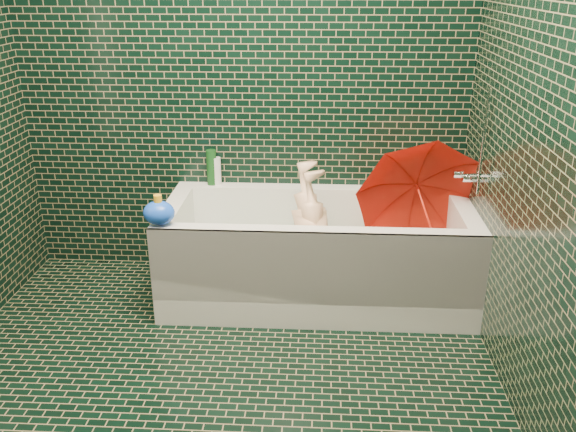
# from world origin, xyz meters

# --- Properties ---
(floor) EXTENTS (2.80, 2.80, 0.00)m
(floor) POSITION_xyz_m (0.00, 0.00, 0.00)
(floor) COLOR black
(floor) RESTS_ON ground
(wall_back) EXTENTS (2.80, 0.00, 2.80)m
(wall_back) POSITION_xyz_m (0.00, 1.40, 1.25)
(wall_back) COLOR black
(wall_back) RESTS_ON floor
(wall_right) EXTENTS (0.00, 2.80, 2.80)m
(wall_right) POSITION_xyz_m (1.30, 0.00, 1.25)
(wall_right) COLOR black
(wall_right) RESTS_ON floor
(bathtub) EXTENTS (1.70, 0.75, 0.55)m
(bathtub) POSITION_xyz_m (0.45, 1.01, 0.21)
(bathtub) COLOR white
(bathtub) RESTS_ON floor
(bath_mat) EXTENTS (1.35, 0.47, 0.01)m
(bath_mat) POSITION_xyz_m (0.45, 1.02, 0.16)
(bath_mat) COLOR green
(bath_mat) RESTS_ON bathtub
(water) EXTENTS (1.48, 0.53, 0.00)m
(water) POSITION_xyz_m (0.45, 1.02, 0.30)
(water) COLOR silver
(water) RESTS_ON bathtub
(faucet) EXTENTS (0.18, 0.19, 0.55)m
(faucet) POSITION_xyz_m (1.26, 1.02, 0.77)
(faucet) COLOR silver
(faucet) RESTS_ON wall_right
(child) EXTENTS (1.02, 0.51, 0.33)m
(child) POSITION_xyz_m (0.45, 0.98, 0.31)
(child) COLOR beige
(child) RESTS_ON bathtub
(umbrella) EXTENTS (0.86, 0.81, 0.90)m
(umbrella) POSITION_xyz_m (1.03, 1.00, 0.55)
(umbrella) COLOR red
(umbrella) RESTS_ON bathtub
(soap_bottle_a) EXTENTS (0.12, 0.12, 0.26)m
(soap_bottle_a) POSITION_xyz_m (1.16, 1.31, 0.55)
(soap_bottle_a) COLOR white
(soap_bottle_a) RESTS_ON bathtub
(soap_bottle_b) EXTENTS (0.12, 0.12, 0.21)m
(soap_bottle_b) POSITION_xyz_m (1.18, 1.34, 0.55)
(soap_bottle_b) COLOR #571F75
(soap_bottle_b) RESTS_ON bathtub
(soap_bottle_c) EXTENTS (0.17, 0.17, 0.17)m
(soap_bottle_c) POSITION_xyz_m (1.17, 1.33, 0.55)
(soap_bottle_c) COLOR #134217
(soap_bottle_c) RESTS_ON bathtub
(bottle_right_tall) EXTENTS (0.07, 0.07, 0.20)m
(bottle_right_tall) POSITION_xyz_m (1.15, 1.33, 0.65)
(bottle_right_tall) COLOR #134217
(bottle_right_tall) RESTS_ON bathtub
(bottle_right_pump) EXTENTS (0.06, 0.06, 0.18)m
(bottle_right_pump) POSITION_xyz_m (1.15, 1.32, 0.64)
(bottle_right_pump) COLOR silver
(bottle_right_pump) RESTS_ON bathtub
(bottle_left_tall) EXTENTS (0.07, 0.07, 0.21)m
(bottle_left_tall) POSITION_xyz_m (-0.19, 1.36, 0.66)
(bottle_left_tall) COLOR #134217
(bottle_left_tall) RESTS_ON bathtub
(bottle_left_short) EXTENTS (0.06, 0.06, 0.17)m
(bottle_left_short) POSITION_xyz_m (-0.16, 1.36, 0.63)
(bottle_left_short) COLOR white
(bottle_left_short) RESTS_ON bathtub
(rubber_duck) EXTENTS (0.10, 0.08, 0.08)m
(rubber_duck) POSITION_xyz_m (1.02, 1.33, 0.59)
(rubber_duck) COLOR #FFAE1A
(rubber_duck) RESTS_ON bathtub
(bath_toy) EXTENTS (0.18, 0.15, 0.16)m
(bath_toy) POSITION_xyz_m (-0.35, 0.71, 0.62)
(bath_toy) COLOR blue
(bath_toy) RESTS_ON bathtub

